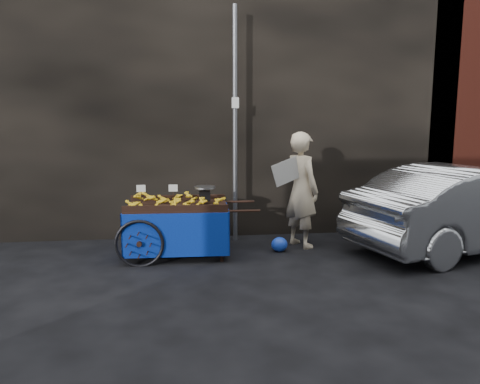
{
  "coord_description": "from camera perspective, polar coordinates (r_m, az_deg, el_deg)",
  "views": [
    {
      "loc": [
        -0.58,
        -6.73,
        2.17
      ],
      "look_at": [
        0.29,
        0.5,
        0.99
      ],
      "focal_mm": 35.0,
      "sensor_mm": 36.0,
      "label": 1
    }
  ],
  "objects": [
    {
      "name": "plastic_bag",
      "position": [
        7.65,
        4.83,
        -6.39
      ],
      "size": [
        0.27,
        0.21,
        0.24
      ],
      "primitive_type": "ellipsoid",
      "color": "blue",
      "rests_on": "ground"
    },
    {
      "name": "vendor",
      "position": [
        7.85,
        7.47,
        0.28
      ],
      "size": [
        0.94,
        0.84,
        1.93
      ],
      "rotation": [
        0.0,
        0.0,
        2.09
      ],
      "color": "beige",
      "rests_on": "ground"
    },
    {
      "name": "building_wall",
      "position": [
        9.38,
        -0.92,
        11.21
      ],
      "size": [
        13.5,
        2.0,
        5.0
      ],
      "color": "black",
      "rests_on": "ground"
    },
    {
      "name": "banana_cart",
      "position": [
        7.37,
        -8.06,
        -2.24
      ],
      "size": [
        2.18,
        1.12,
        1.17
      ],
      "rotation": [
        0.0,
        0.0,
        -0.03
      ],
      "color": "black",
      "rests_on": "ground"
    },
    {
      "name": "street_pole",
      "position": [
        8.07,
        -0.61,
        8.03
      ],
      "size": [
        0.12,
        0.1,
        4.0
      ],
      "color": "slate",
      "rests_on": "ground"
    },
    {
      "name": "ground",
      "position": [
        7.09,
        -1.87,
        -8.63
      ],
      "size": [
        80.0,
        80.0,
        0.0
      ],
      "primitive_type": "plane",
      "color": "black",
      "rests_on": "ground"
    },
    {
      "name": "parked_car",
      "position": [
        8.5,
        26.4,
        -1.76
      ],
      "size": [
        4.47,
        2.6,
        1.39
      ],
      "primitive_type": "imported",
      "rotation": [
        0.0,
        0.0,
        1.85
      ],
      "color": "silver",
      "rests_on": "ground"
    }
  ]
}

